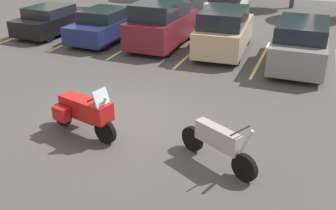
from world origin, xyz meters
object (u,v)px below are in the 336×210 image
at_px(car_far_charcoal, 179,5).
at_px(motorcycle_second, 218,143).
at_px(car_black, 53,20).
at_px(car_navy, 106,25).
at_px(car_tan, 224,31).
at_px(motorcycle_touring, 84,111).
at_px(car_maroon, 162,24).
at_px(car_grey, 300,43).
at_px(car_far_white, 228,4).

bearing_deg(car_far_charcoal, motorcycle_second, -66.58).
relative_size(car_black, car_far_charcoal, 0.94).
distance_m(car_navy, car_tan, 5.69).
bearing_deg(motorcycle_second, motorcycle_touring, 178.95).
relative_size(motorcycle_touring, car_navy, 0.50).
height_order(car_maroon, car_far_charcoal, car_maroon).
bearing_deg(car_grey, motorcycle_second, -98.58).
height_order(car_tan, car_far_white, car_tan).
distance_m(car_maroon, car_far_charcoal, 6.22).
xyz_separation_m(motorcycle_touring, car_grey, (4.71, 7.72, 0.20)).
distance_m(car_navy, car_grey, 8.81).
bearing_deg(motorcycle_second, car_far_charcoal, 113.42).
distance_m(car_tan, car_grey, 3.16).
distance_m(car_black, car_tan, 8.78).
bearing_deg(car_navy, motorcycle_touring, -63.22).
xyz_separation_m(car_black, car_grey, (11.89, -0.49, 0.19)).
relative_size(car_black, car_grey, 0.92).
distance_m(car_black, car_grey, 11.90).
bearing_deg(car_grey, car_tan, 170.60).
distance_m(motorcycle_second, car_navy, 11.18).
bearing_deg(motorcycle_touring, car_navy, 116.78).
height_order(car_navy, car_grey, car_grey).
height_order(motorcycle_second, car_tan, car_tan).
distance_m(motorcycle_touring, car_maroon, 8.32).
bearing_deg(motorcycle_touring, car_far_charcoal, 100.62).
height_order(car_black, car_grey, car_grey).
bearing_deg(car_navy, car_maroon, 2.17).
xyz_separation_m(motorcycle_second, car_tan, (-1.94, 8.30, 0.38)).
relative_size(car_tan, car_far_white, 1.01).
xyz_separation_m(car_black, car_navy, (3.09, -0.10, 0.03)).
bearing_deg(motorcycle_second, car_navy, 133.01).
height_order(car_grey, car_far_charcoal, car_grey).
bearing_deg(motorcycle_second, car_grey, 81.42).
relative_size(motorcycle_second, car_far_charcoal, 0.43).
bearing_deg(car_far_white, car_tan, -78.01).
bearing_deg(car_tan, car_grey, -9.40).
bearing_deg(motorcycle_touring, car_grey, 58.61).
bearing_deg(car_far_white, car_black, -139.74).
xyz_separation_m(car_far_charcoal, car_far_white, (2.93, 0.25, 0.20)).
relative_size(motorcycle_touring, car_grey, 0.47).
height_order(motorcycle_touring, car_grey, car_grey).
bearing_deg(car_tan, car_navy, -178.80).
bearing_deg(car_black, motorcycle_second, -37.67).
height_order(car_black, car_maroon, car_maroon).
xyz_separation_m(car_black, car_tan, (8.78, 0.02, 0.25)).
relative_size(motorcycle_touring, motorcycle_second, 1.10).
distance_m(car_black, car_far_charcoal, 7.55).
bearing_deg(motorcycle_touring, motorcycle_second, -1.05).
xyz_separation_m(motorcycle_touring, car_navy, (-4.09, 8.11, 0.04)).
bearing_deg(car_tan, car_maroon, -179.77).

